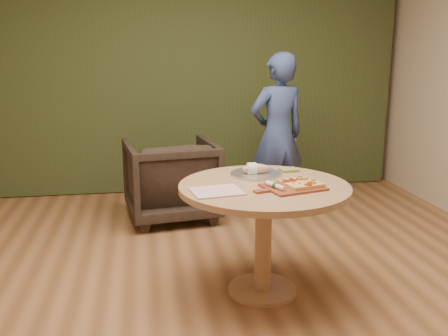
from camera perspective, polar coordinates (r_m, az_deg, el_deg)
name	(u,v)px	position (r m, az deg, el deg)	size (l,w,h in m)	color
room_shell	(229,86)	(2.79, 0.52, 9.38)	(5.04, 6.04, 2.84)	#99653D
curtain	(185,67)	(5.66, -4.52, 11.42)	(4.80, 0.14, 2.78)	#2B3719
pedestal_table	(264,205)	(3.25, 4.58, -4.29)	(1.10, 1.10, 0.75)	tan
pizza_paddle	(292,187)	(3.14, 7.73, -2.21)	(0.47, 0.36, 0.01)	brown
flatbread_pizza	(301,183)	(3.17, 8.77, -1.72)	(0.27, 0.27, 0.04)	#E3AE58
cutlery_roll	(275,186)	(3.08, 5.89, -2.03)	(0.10, 0.19, 0.03)	silver
newspaper	(217,191)	(3.03, -0.85, -2.69)	(0.30, 0.25, 0.01)	white
serving_tray	(256,174)	(3.44, 3.67, -0.69)	(0.36, 0.36, 0.02)	silver
bread_roll	(255,169)	(3.43, 3.53, -0.11)	(0.19, 0.09, 0.09)	tan
green_packet	(289,170)	(3.57, 7.40, -0.22)	(0.12, 0.10, 0.02)	#5A682F
armchair	(171,176)	(4.78, -6.08, -0.87)	(0.82, 0.77, 0.84)	black
person_standing	(277,135)	(4.86, 6.11, 3.78)	(0.57, 0.38, 1.57)	#33477E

